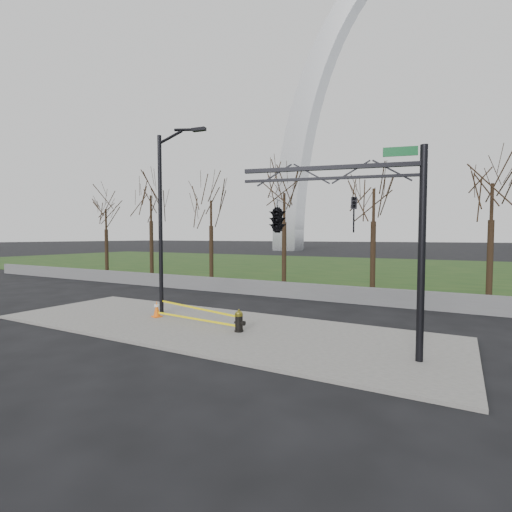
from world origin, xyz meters
The scene contains 11 objects.
ground centered at (0.00, 0.00, 0.00)m, with size 500.00×500.00×0.00m, color black.
sidewalk centered at (0.00, 0.00, 0.05)m, with size 18.00×6.00×0.10m, color slate.
grass_strip centered at (0.00, 30.00, 0.03)m, with size 120.00×40.00×0.06m, color #1C3C16.
guardrail centered at (0.00, 8.00, 0.45)m, with size 60.00×0.30×0.90m, color #59595B.
gateway_arch centered at (0.00, 75.00, 32.50)m, with size 66.00×6.00×65.00m, color silver, non-canonical shape.
tree_row centered at (-2.48, 12.00, 3.82)m, with size 41.04×4.00×7.64m.
fire_hydrant centered at (1.50, -0.23, 0.47)m, with size 0.51×0.33×0.82m.
traffic_cone centered at (-2.88, 0.17, 0.45)m, with size 0.45×0.45×0.70m.
street_light centered at (-3.11, 0.97, 4.69)m, with size 2.38×0.51×8.21m.
traffic_signal_mast centered at (4.37, -1.33, 4.15)m, with size 4.96×2.54×6.00m.
caution_tape centered at (-0.82, 0.17, 0.47)m, with size 4.82×1.17×0.42m.
Camera 1 is at (8.43, -11.51, 3.53)m, focal length 26.00 mm.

